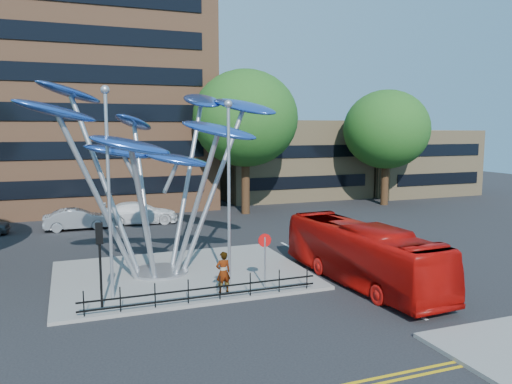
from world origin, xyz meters
name	(u,v)px	position (x,y,z in m)	size (l,w,h in m)	color
ground	(241,316)	(0.00, 0.00, 0.00)	(120.00, 120.00, 0.00)	black
traffic_island	(182,275)	(-1.00, 6.00, 0.07)	(12.00, 9.00, 0.15)	slate
brick_tower	(62,42)	(-6.00, 32.00, 15.00)	(25.00, 15.00, 30.00)	brown
low_building_near	(292,159)	(16.00, 30.00, 4.00)	(15.00, 8.00, 8.00)	#9F865E
low_building_far	(414,162)	(30.00, 28.00, 3.50)	(12.00, 8.00, 7.00)	#9F865E
tree_right	(245,119)	(8.00, 22.00, 8.04)	(8.80, 8.80, 12.11)	black
tree_far	(386,130)	(22.00, 22.00, 7.11)	(8.00, 8.00, 10.81)	black
leaf_sculpture	(154,136)	(-2.07, 6.68, 6.87)	(12.72, 9.54, 9.51)	#9EA0A5
street_lamp_left	(108,175)	(-4.50, 3.50, 5.36)	(0.36, 0.36, 8.80)	#9EA0A5
street_lamp_right	(229,178)	(0.50, 3.00, 5.09)	(0.36, 0.36, 8.30)	#9EA0A5
traffic_light_island	(100,247)	(-5.00, 2.50, 2.61)	(0.28, 0.18, 3.42)	black
no_entry_sign_island	(265,251)	(2.00, 2.52, 1.82)	(0.60, 0.10, 2.45)	#9EA0A5
pedestrian_railing_front	(204,292)	(-1.00, 1.70, 0.55)	(10.00, 0.06, 1.00)	black
red_bus	(362,254)	(6.60, 1.87, 1.42)	(2.39, 10.19, 2.84)	#B00C08
pedestrian	(223,272)	(0.06, 2.50, 1.06)	(0.66, 0.43, 1.82)	gray
parked_car_mid	(77,219)	(-5.58, 19.89, 0.76)	(1.61, 4.61, 1.52)	#A4A8AC
parked_car_right	(140,213)	(-1.08, 20.59, 0.83)	(2.31, 5.69, 1.65)	white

